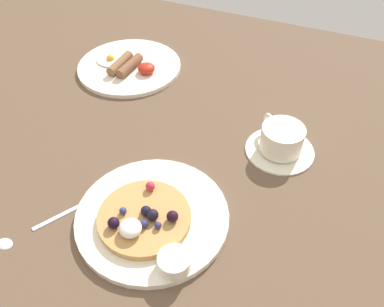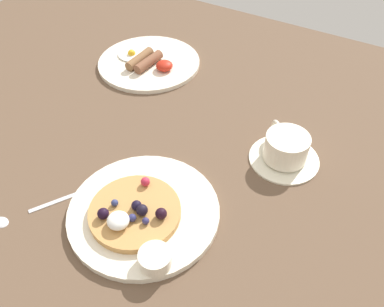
{
  "view_description": "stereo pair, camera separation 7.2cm",
  "coord_description": "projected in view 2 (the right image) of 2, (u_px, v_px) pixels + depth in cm",
  "views": [
    {
      "loc": [
        26.48,
        -52.56,
        56.9
      ],
      "look_at": [
        5.66,
        -3.14,
        4.0
      ],
      "focal_mm": 37.52,
      "sensor_mm": 36.0,
      "label": 1
    },
    {
      "loc": [
        32.94,
        -49.31,
        56.9
      ],
      "look_at": [
        5.66,
        -3.14,
        4.0
      ],
      "focal_mm": 37.52,
      "sensor_mm": 36.0,
      "label": 2
    }
  ],
  "objects": [
    {
      "name": "ground_plane",
      "position": [
        176.0,
        153.0,
        0.83
      ],
      "size": [
        174.19,
        126.61,
        3.0
      ],
      "primitive_type": "cube",
      "color": "brown"
    },
    {
      "name": "pancake_plate",
      "position": [
        144.0,
        212.0,
        0.7
      ],
      "size": [
        26.43,
        26.43,
        1.27
      ],
      "primitive_type": "cylinder",
      "color": "white",
      "rests_on": "ground_plane"
    },
    {
      "name": "syrup_ramekin",
      "position": [
        155.0,
        259.0,
        0.61
      ],
      "size": [
        5.18,
        5.18,
        2.56
      ],
      "color": "white",
      "rests_on": "pancake_plate"
    },
    {
      "name": "coffee_cup",
      "position": [
        286.0,
        146.0,
        0.77
      ],
      "size": [
        9.52,
        9.63,
        5.22
      ],
      "color": "white",
      "rests_on": "coffee_saucer"
    },
    {
      "name": "coffee_saucer",
      "position": [
        284.0,
        158.0,
        0.8
      ],
      "size": [
        13.86,
        13.86,
        0.81
      ],
      "primitive_type": "cylinder",
      "color": "white",
      "rests_on": "ground_plane"
    },
    {
      "name": "breakfast_plate",
      "position": [
        149.0,
        63.0,
        1.04
      ],
      "size": [
        26.28,
        26.28,
        1.06
      ],
      "primitive_type": "cylinder",
      "color": "white",
      "rests_on": "ground_plane"
    },
    {
      "name": "teaspoon",
      "position": [
        21.0,
        214.0,
        0.7
      ],
      "size": [
        9.04,
        13.3,
        0.6
      ],
      "color": "silver",
      "rests_on": "ground_plane"
    },
    {
      "name": "fried_breakfast",
      "position": [
        146.0,
        60.0,
        1.02
      ],
      "size": [
        16.99,
        9.58,
        2.59
      ],
      "color": "brown",
      "rests_on": "breakfast_plate"
    },
    {
      "name": "pancake_with_berries",
      "position": [
        134.0,
        212.0,
        0.68
      ],
      "size": [
        15.75,
        15.75,
        3.52
      ],
      "color": "tan",
      "rests_on": "pancake_plate"
    }
  ]
}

